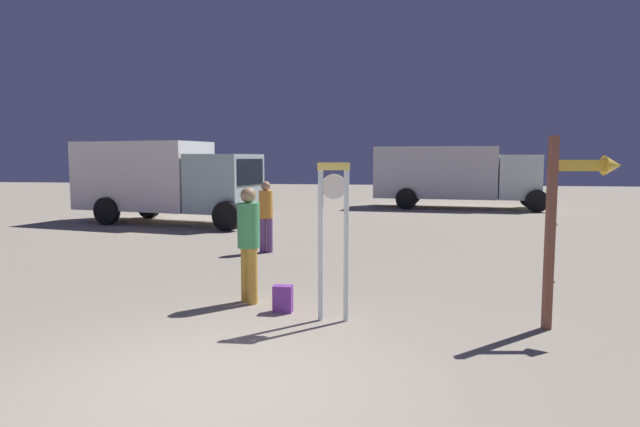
{
  "coord_description": "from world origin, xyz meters",
  "views": [
    {
      "loc": [
        1.79,
        -4.88,
        2.2
      ],
      "look_at": [
        0.37,
        4.83,
        1.2
      ],
      "focal_mm": 30.83,
      "sensor_mm": 36.0,
      "label": 1
    }
  ],
  "objects_px": {
    "backpack": "(283,299)",
    "arrow_sign": "(573,204)",
    "standing_clock": "(333,227)",
    "person_distant": "(266,213)",
    "person_near_clock": "(249,239)",
    "box_truck_near": "(163,178)",
    "box_truck_far": "(452,174)"
  },
  "relations": [
    {
      "from": "backpack",
      "to": "box_truck_far",
      "type": "bearing_deg",
      "value": 77.18
    },
    {
      "from": "person_distant",
      "to": "standing_clock",
      "type": "bearing_deg",
      "value": -66.76
    },
    {
      "from": "standing_clock",
      "to": "person_near_clock",
      "type": "bearing_deg",
      "value": 151.95
    },
    {
      "from": "box_truck_near",
      "to": "person_distant",
      "type": "bearing_deg",
      "value": -47.04
    },
    {
      "from": "arrow_sign",
      "to": "standing_clock",
      "type": "bearing_deg",
      "value": -178.44
    },
    {
      "from": "arrow_sign",
      "to": "box_truck_near",
      "type": "distance_m",
      "value": 14.35
    },
    {
      "from": "standing_clock",
      "to": "box_truck_far",
      "type": "distance_m",
      "value": 17.67
    },
    {
      "from": "box_truck_far",
      "to": "standing_clock",
      "type": "bearing_deg",
      "value": -100.18
    },
    {
      "from": "standing_clock",
      "to": "box_truck_near",
      "type": "height_order",
      "value": "box_truck_near"
    },
    {
      "from": "person_distant",
      "to": "box_truck_near",
      "type": "relative_size",
      "value": 0.24
    },
    {
      "from": "arrow_sign",
      "to": "person_near_clock",
      "type": "distance_m",
      "value": 4.51
    },
    {
      "from": "standing_clock",
      "to": "person_distant",
      "type": "bearing_deg",
      "value": 113.24
    },
    {
      "from": "backpack",
      "to": "box_truck_far",
      "type": "distance_m",
      "value": 17.57
    },
    {
      "from": "arrow_sign",
      "to": "person_near_clock",
      "type": "height_order",
      "value": "arrow_sign"
    },
    {
      "from": "standing_clock",
      "to": "backpack",
      "type": "xyz_separation_m",
      "value": [
        -0.76,
        0.31,
        -1.09
      ]
    },
    {
      "from": "person_distant",
      "to": "backpack",
      "type": "bearing_deg",
      "value": -73.37
    },
    {
      "from": "person_near_clock",
      "to": "box_truck_near",
      "type": "distance_m",
      "value": 11.13
    },
    {
      "from": "arrow_sign",
      "to": "box_truck_near",
      "type": "height_order",
      "value": "box_truck_near"
    },
    {
      "from": "person_near_clock",
      "to": "person_distant",
      "type": "relative_size",
      "value": 1.06
    },
    {
      "from": "standing_clock",
      "to": "person_near_clock",
      "type": "distance_m",
      "value": 1.59
    },
    {
      "from": "person_distant",
      "to": "box_truck_near",
      "type": "bearing_deg",
      "value": 132.96
    },
    {
      "from": "backpack",
      "to": "box_truck_near",
      "type": "bearing_deg",
      "value": 122.08
    },
    {
      "from": "person_near_clock",
      "to": "person_distant",
      "type": "bearing_deg",
      "value": 100.64
    },
    {
      "from": "standing_clock",
      "to": "person_near_clock",
      "type": "xyz_separation_m",
      "value": [
        -1.38,
        0.73,
        -0.3
      ]
    },
    {
      "from": "standing_clock",
      "to": "arrow_sign",
      "type": "height_order",
      "value": "arrow_sign"
    },
    {
      "from": "backpack",
      "to": "box_truck_far",
      "type": "xyz_separation_m",
      "value": [
        3.89,
        17.08,
        1.31
      ]
    },
    {
      "from": "person_near_clock",
      "to": "backpack",
      "type": "height_order",
      "value": "person_near_clock"
    },
    {
      "from": "backpack",
      "to": "box_truck_near",
      "type": "relative_size",
      "value": 0.06
    },
    {
      "from": "standing_clock",
      "to": "box_truck_near",
      "type": "xyz_separation_m",
      "value": [
        -7.03,
        10.31,
        0.23
      ]
    },
    {
      "from": "arrow_sign",
      "to": "box_truck_near",
      "type": "xyz_separation_m",
      "value": [
        -10.07,
        10.22,
        -0.1
      ]
    },
    {
      "from": "backpack",
      "to": "arrow_sign",
      "type": "bearing_deg",
      "value": -3.43
    },
    {
      "from": "standing_clock",
      "to": "backpack",
      "type": "relative_size",
      "value": 5.55
    }
  ]
}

